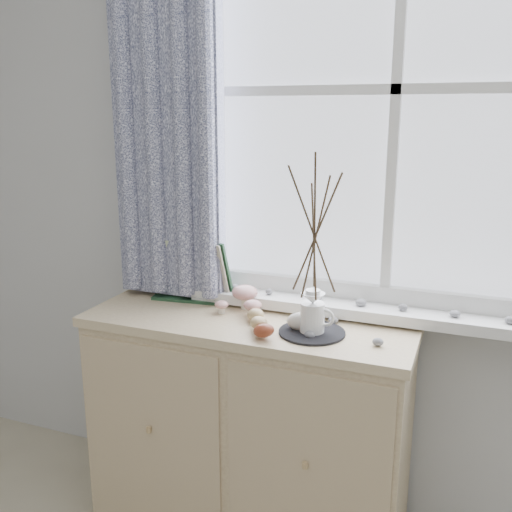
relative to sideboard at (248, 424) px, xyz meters
The scene contains 8 objects.
sideboard is the anchor object (origin of this frame).
botanical_book 0.63m from the sideboard, 161.73° to the left, with size 0.37×0.13×0.26m, color #20432A, non-canonical shape.
toadstool_cluster 0.49m from the sideboard, 121.07° to the left, with size 0.18×0.16×0.09m.
wooden_eggs 0.47m from the sideboard, 48.87° to the right, with size 0.14×0.18×0.07m.
songbird_figurine 0.51m from the sideboard, ahead, with size 0.14×0.06×0.07m, color silver, non-canonical shape.
crocheted_doily 0.50m from the sideboard, 11.08° to the right, with size 0.23×0.23×0.01m, color black.
twig_pitcher 0.82m from the sideboard, 11.07° to the right, with size 0.23×0.23×0.62m.
sideboard_pebbles 0.53m from the sideboard, ahead, with size 0.34×0.23×0.03m.
Camera 1 is at (0.58, -0.05, 1.58)m, focal length 40.00 mm.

